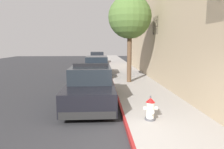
{
  "coord_description": "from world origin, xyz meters",
  "views": [
    {
      "loc": [
        -0.78,
        -4.73,
        2.45
      ],
      "look_at": [
        -0.23,
        5.01,
        1.0
      ],
      "focal_mm": 32.02,
      "sensor_mm": 36.0,
      "label": 1
    }
  ],
  "objects_px": {
    "fire_hydrant": "(150,109)",
    "street_tree": "(130,17)",
    "parked_car_silver_ahead": "(97,67)",
    "parked_car_dark_far": "(97,58)",
    "police_cruiser": "(91,86)"
  },
  "relations": [
    {
      "from": "parked_car_silver_ahead",
      "to": "fire_hydrant",
      "type": "relative_size",
      "value": 6.37
    },
    {
      "from": "fire_hydrant",
      "to": "street_tree",
      "type": "relative_size",
      "value": 0.14
    },
    {
      "from": "fire_hydrant",
      "to": "street_tree",
      "type": "bearing_deg",
      "value": 87.78
    },
    {
      "from": "parked_car_dark_far",
      "to": "street_tree",
      "type": "xyz_separation_m",
      "value": [
        2.23,
        -14.18,
        3.34
      ]
    },
    {
      "from": "fire_hydrant",
      "to": "street_tree",
      "type": "distance_m",
      "value": 7.37
    },
    {
      "from": "police_cruiser",
      "to": "parked_car_dark_far",
      "type": "distance_m",
      "value": 18.19
    },
    {
      "from": "police_cruiser",
      "to": "parked_car_silver_ahead",
      "type": "bearing_deg",
      "value": 89.25
    },
    {
      "from": "parked_car_silver_ahead",
      "to": "parked_car_dark_far",
      "type": "xyz_separation_m",
      "value": [
        -0.15,
        10.84,
        0.0
      ]
    },
    {
      "from": "police_cruiser",
      "to": "street_tree",
      "type": "relative_size",
      "value": 0.92
    },
    {
      "from": "fire_hydrant",
      "to": "street_tree",
      "type": "height_order",
      "value": "street_tree"
    },
    {
      "from": "parked_car_dark_far",
      "to": "street_tree",
      "type": "bearing_deg",
      "value": -81.06
    },
    {
      "from": "parked_car_dark_far",
      "to": "fire_hydrant",
      "type": "distance_m",
      "value": 20.72
    },
    {
      "from": "police_cruiser",
      "to": "street_tree",
      "type": "bearing_deg",
      "value": 61.44
    },
    {
      "from": "parked_car_dark_far",
      "to": "street_tree",
      "type": "distance_m",
      "value": 14.74
    },
    {
      "from": "fire_hydrant",
      "to": "parked_car_silver_ahead",
      "type": "bearing_deg",
      "value": 100.62
    }
  ]
}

